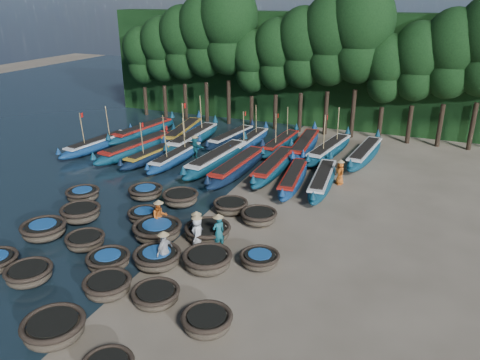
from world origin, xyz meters
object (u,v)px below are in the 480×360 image
at_px(coracle_16, 144,215).
at_px(coracle_17, 157,230).
at_px(long_boat_10, 183,132).
at_px(fisherman_4, 164,250).
at_px(long_boat_3, 176,157).
at_px(long_boat_9, 143,131).
at_px(long_boat_7, 293,178).
at_px(fisherman_3, 197,226).
at_px(fisherman_2, 159,216).
at_px(coracle_8, 156,295).
at_px(coracle_13, 157,258).
at_px(coracle_10, 44,230).
at_px(long_boat_5, 238,166).
at_px(coracle_18, 208,232).
at_px(fisherman_6, 340,172).
at_px(long_boat_14, 281,143).
at_px(fisherman_1, 219,231).
at_px(coracle_3, 54,328).
at_px(coracle_11, 85,241).
at_px(long_boat_4, 217,159).
at_px(long_boat_15, 304,145).
at_px(long_boat_12, 231,137).
at_px(coracle_24, 259,217).
at_px(long_boat_16, 329,150).
at_px(long_boat_8, 322,180).
at_px(coracle_7, 108,286).
at_px(long_boat_11, 193,138).
at_px(long_boat_1, 138,148).
at_px(coracle_14, 207,260).
at_px(fisherman_5, 195,147).
at_px(long_boat_0, 98,144).
at_px(coracle_22, 180,198).
at_px(coracle_19, 260,259).
at_px(coracle_9, 207,321).
at_px(coracle_15, 81,213).
at_px(coracle_12, 108,260).
at_px(long_boat_6, 274,166).
at_px(long_boat_2, 155,154).
at_px(long_boat_13, 250,141).

height_order(coracle_16, coracle_17, coracle_17).
relative_size(long_boat_10, fisherman_4, 4.49).
bearing_deg(long_boat_3, long_boat_9, 142.93).
relative_size(long_boat_7, fisherman_3, 4.37).
bearing_deg(fisherman_2, coracle_8, -104.01).
height_order(coracle_13, fisherman_4, fisherman_4).
height_order(coracle_10, long_boat_5, long_boat_5).
height_order(coracle_13, long_boat_9, long_boat_9).
height_order(coracle_18, fisherman_6, fisherman_6).
bearing_deg(fisherman_6, long_boat_14, -172.71).
bearing_deg(fisherman_1, long_boat_14, -138.61).
bearing_deg(coracle_3, long_boat_7, 78.19).
bearing_deg(coracle_11, long_boat_10, 104.56).
bearing_deg(long_boat_4, long_boat_15, 53.70).
bearing_deg(long_boat_12, fisherman_2, -71.92).
height_order(coracle_24, long_boat_16, long_boat_16).
bearing_deg(coracle_17, long_boat_8, 58.41).
distance_m(coracle_7, long_boat_11, 20.40).
xyz_separation_m(coracle_17, long_boat_9, (-10.74, 14.87, 0.09)).
bearing_deg(fisherman_4, long_boat_1, -134.08).
bearing_deg(long_boat_10, coracle_14, -66.60).
relative_size(coracle_17, fisherman_1, 1.34).
bearing_deg(fisherman_5, long_boat_9, -3.06).
distance_m(coracle_11, long_boat_3, 12.43).
bearing_deg(coracle_13, fisherman_2, 119.78).
xyz_separation_m(long_boat_11, fisherman_4, (7.50, -16.68, 0.32)).
xyz_separation_m(coracle_24, long_boat_10, (-11.45, 12.30, 0.17)).
xyz_separation_m(coracle_24, long_boat_7, (0.13, 5.91, 0.09)).
height_order(coracle_24, long_boat_0, long_boat_0).
distance_m(coracle_17, coracle_22, 4.10).
relative_size(coracle_19, fisherman_3, 1.07).
bearing_deg(fisherman_1, coracle_3, 15.77).
distance_m(long_boat_1, long_boat_8, 14.50).
height_order(long_boat_10, long_boat_16, long_boat_16).
height_order(coracle_9, coracle_13, coracle_13).
distance_m(long_boat_5, long_boat_7, 4.03).
bearing_deg(long_boat_3, long_boat_4, 11.42).
bearing_deg(fisherman_2, coracle_24, -11.82).
bearing_deg(coracle_15, coracle_13, -20.34).
bearing_deg(long_boat_14, long_boat_16, -1.04).
xyz_separation_m(coracle_13, long_boat_0, (-13.32, 12.63, 0.08)).
xyz_separation_m(coracle_12, long_boat_1, (-7.90, 13.88, 0.21)).
xyz_separation_m(long_boat_6, fisherman_2, (-2.70, -10.17, 0.32)).
bearing_deg(coracle_11, coracle_13, -1.36).
height_order(long_boat_1, long_boat_2, long_boat_2).
distance_m(long_boat_10, fisherman_1, 18.81).
bearing_deg(long_boat_2, long_boat_13, 54.23).
xyz_separation_m(coracle_14, long_boat_7, (0.63, 11.02, 0.02)).
xyz_separation_m(coracle_9, coracle_24, (-1.30, 8.76, -0.00)).
bearing_deg(coracle_22, fisherman_5, 112.20).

